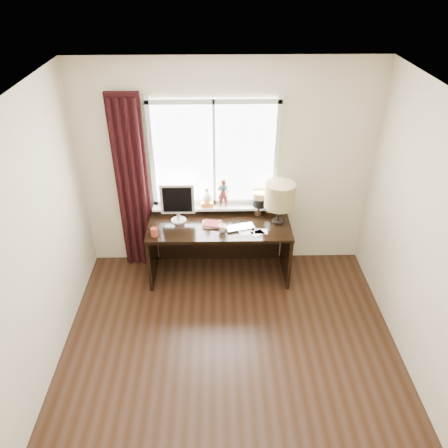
{
  "coord_description": "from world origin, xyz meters",
  "views": [
    {
      "loc": [
        -0.13,
        -2.74,
        3.56
      ],
      "look_at": [
        -0.05,
        1.25,
        1.0
      ],
      "focal_mm": 35.0,
      "sensor_mm": 36.0,
      "label": 1
    }
  ],
  "objects_px": {
    "red_cup": "(154,232)",
    "table_lamp": "(280,196)",
    "mug": "(222,228)",
    "monitor": "(177,201)",
    "desk": "(219,237)",
    "laptop": "(240,227)"
  },
  "relations": [
    {
      "from": "desk",
      "to": "monitor",
      "type": "xyz_separation_m",
      "value": [
        -0.49,
        -0.0,
        0.52
      ]
    },
    {
      "from": "monitor",
      "to": "table_lamp",
      "type": "xyz_separation_m",
      "value": [
        1.19,
        -0.06,
        0.09
      ]
    },
    {
      "from": "mug",
      "to": "table_lamp",
      "type": "height_order",
      "value": "table_lamp"
    },
    {
      "from": "laptop",
      "to": "table_lamp",
      "type": "relative_size",
      "value": 0.64
    },
    {
      "from": "mug",
      "to": "red_cup",
      "type": "bearing_deg",
      "value": -174.72
    },
    {
      "from": "desk",
      "to": "table_lamp",
      "type": "bearing_deg",
      "value": -5.06
    },
    {
      "from": "red_cup",
      "to": "table_lamp",
      "type": "distance_m",
      "value": 1.5
    },
    {
      "from": "mug",
      "to": "table_lamp",
      "type": "bearing_deg",
      "value": 15.59
    },
    {
      "from": "mug",
      "to": "desk",
      "type": "xyz_separation_m",
      "value": [
        -0.04,
        0.25,
        -0.29
      ]
    },
    {
      "from": "mug",
      "to": "red_cup",
      "type": "xyz_separation_m",
      "value": [
        -0.78,
        -0.07,
        0.0
      ]
    },
    {
      "from": "monitor",
      "to": "table_lamp",
      "type": "relative_size",
      "value": 0.94
    },
    {
      "from": "mug",
      "to": "table_lamp",
      "type": "relative_size",
      "value": 0.18
    },
    {
      "from": "mug",
      "to": "table_lamp",
      "type": "xyz_separation_m",
      "value": [
        0.67,
        0.19,
        0.32
      ]
    },
    {
      "from": "laptop",
      "to": "monitor",
      "type": "bearing_deg",
      "value": 150.51
    },
    {
      "from": "red_cup",
      "to": "table_lamp",
      "type": "xyz_separation_m",
      "value": [
        1.45,
        0.26,
        0.31
      ]
    },
    {
      "from": "mug",
      "to": "monitor",
      "type": "distance_m",
      "value": 0.62
    },
    {
      "from": "laptop",
      "to": "mug",
      "type": "bearing_deg",
      "value": -178.85
    },
    {
      "from": "desk",
      "to": "table_lamp",
      "type": "xyz_separation_m",
      "value": [
        0.7,
        -0.06,
        0.61
      ]
    },
    {
      "from": "laptop",
      "to": "desk",
      "type": "xyz_separation_m",
      "value": [
        -0.25,
        0.18,
        -0.26
      ]
    },
    {
      "from": "red_cup",
      "to": "monitor",
      "type": "xyz_separation_m",
      "value": [
        0.26,
        0.32,
        0.23
      ]
    },
    {
      "from": "desk",
      "to": "monitor",
      "type": "bearing_deg",
      "value": -179.75
    },
    {
      "from": "desk",
      "to": "mug",
      "type": "bearing_deg",
      "value": -81.98
    }
  ]
}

